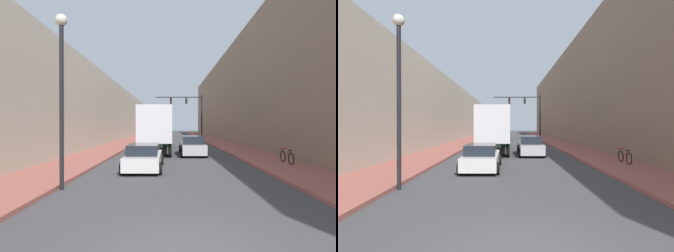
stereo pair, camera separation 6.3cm
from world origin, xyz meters
TOP-DOWN VIEW (x-y plane):
  - sidewalk_right at (6.22, 30.00)m, footprint 3.33×80.00m
  - sidewalk_left at (-6.22, 30.00)m, footprint 3.33×80.00m
  - building_right at (10.88, 30.00)m, footprint 6.00×80.00m
  - building_left at (-10.88, 30.00)m, footprint 6.00×80.00m
  - semi_truck at (-1.41, 19.19)m, footprint 2.57×11.41m
  - sedan_car at (-1.71, 9.48)m, footprint 2.06×4.44m
  - suv_car at (1.54, 16.11)m, footprint 2.06×4.40m
  - traffic_signal_gantry at (2.82, 33.41)m, footprint 6.85×0.35m
  - street_lamp at (-4.40, 4.99)m, footprint 0.44×0.44m
  - parked_bicycle at (6.71, 10.78)m, footprint 0.44×1.82m

SIDE VIEW (x-z plane):
  - sidewalk_right at x=6.22m, z-range 0.00..0.15m
  - sidewalk_left at x=-6.22m, z-range 0.00..0.15m
  - parked_bicycle at x=6.71m, z-range 0.10..0.96m
  - sedan_car at x=-1.71m, z-range -0.03..1.37m
  - suv_car at x=1.54m, z-range -0.04..1.52m
  - semi_truck at x=-1.41m, z-range 0.26..4.15m
  - building_left at x=-10.88m, z-range 0.00..8.49m
  - street_lamp at x=-4.40m, z-range 0.95..7.60m
  - traffic_signal_gantry at x=2.82m, z-range 1.30..8.06m
  - building_right at x=10.88m, z-range 0.00..13.11m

